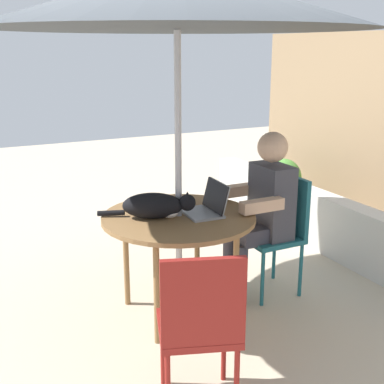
{
  "coord_description": "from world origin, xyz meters",
  "views": [
    {
      "loc": [
        2.98,
        -1.37,
        1.82
      ],
      "look_at": [
        0.0,
        0.1,
        0.88
      ],
      "focal_mm": 48.18,
      "sensor_mm": 36.0,
      "label": 1
    }
  ],
  "objects_px": {
    "laptop": "(209,204)",
    "potted_plant_near_fence": "(283,184)",
    "patio_table": "(179,224)",
    "chair_occupied": "(280,224)",
    "person_seated": "(263,206)",
    "chair_empty": "(200,321)",
    "cat": "(157,206)"
  },
  "relations": [
    {
      "from": "laptop",
      "to": "cat",
      "type": "relative_size",
      "value": 0.53
    },
    {
      "from": "chair_occupied",
      "to": "cat",
      "type": "xyz_separation_m",
      "value": [
        -0.02,
        -0.99,
        0.28
      ]
    },
    {
      "from": "chair_occupied",
      "to": "person_seated",
      "type": "relative_size",
      "value": 0.73
    },
    {
      "from": "chair_occupied",
      "to": "laptop",
      "type": "relative_size",
      "value": 2.88
    },
    {
      "from": "patio_table",
      "to": "chair_occupied",
      "type": "distance_m",
      "value": 0.85
    },
    {
      "from": "cat",
      "to": "potted_plant_near_fence",
      "type": "relative_size",
      "value": 0.93
    },
    {
      "from": "potted_plant_near_fence",
      "to": "patio_table",
      "type": "bearing_deg",
      "value": -52.76
    },
    {
      "from": "chair_empty",
      "to": "laptop",
      "type": "xyz_separation_m",
      "value": [
        -0.94,
        0.54,
        0.26
      ]
    },
    {
      "from": "patio_table",
      "to": "laptop",
      "type": "relative_size",
      "value": 3.32
    },
    {
      "from": "chair_occupied",
      "to": "chair_empty",
      "type": "xyz_separation_m",
      "value": [
        0.98,
        -1.18,
        0.0
      ]
    },
    {
      "from": "patio_table",
      "to": "person_seated",
      "type": "distance_m",
      "value": 0.68
    },
    {
      "from": "potted_plant_near_fence",
      "to": "chair_occupied",
      "type": "bearing_deg",
      "value": -37.1
    },
    {
      "from": "person_seated",
      "to": "laptop",
      "type": "bearing_deg",
      "value": -84.12
    },
    {
      "from": "chair_occupied",
      "to": "cat",
      "type": "height_order",
      "value": "cat"
    },
    {
      "from": "chair_empty",
      "to": "potted_plant_near_fence",
      "type": "xyz_separation_m",
      "value": [
        -2.48,
        2.31,
        -0.18
      ]
    },
    {
      "from": "chair_occupied",
      "to": "chair_empty",
      "type": "relative_size",
      "value": 1.0
    },
    {
      "from": "chair_occupied",
      "to": "laptop",
      "type": "distance_m",
      "value": 0.69
    },
    {
      "from": "chair_empty",
      "to": "person_seated",
      "type": "distance_m",
      "value": 1.43
    },
    {
      "from": "patio_table",
      "to": "chair_empty",
      "type": "relative_size",
      "value": 1.15
    },
    {
      "from": "patio_table",
      "to": "chair_empty",
      "type": "height_order",
      "value": "chair_empty"
    },
    {
      "from": "chair_occupied",
      "to": "chair_empty",
      "type": "distance_m",
      "value": 1.54
    },
    {
      "from": "patio_table",
      "to": "laptop",
      "type": "bearing_deg",
      "value": 76.23
    },
    {
      "from": "person_seated",
      "to": "chair_occupied",
      "type": "bearing_deg",
      "value": 90.0
    },
    {
      "from": "chair_occupied",
      "to": "person_seated",
      "type": "distance_m",
      "value": 0.23
    },
    {
      "from": "laptop",
      "to": "person_seated",
      "type": "bearing_deg",
      "value": 95.88
    },
    {
      "from": "chair_occupied",
      "to": "person_seated",
      "type": "height_order",
      "value": "person_seated"
    },
    {
      "from": "person_seated",
      "to": "patio_table",
      "type": "bearing_deg",
      "value": -90.0
    },
    {
      "from": "cat",
      "to": "chair_occupied",
      "type": "bearing_deg",
      "value": 89.07
    },
    {
      "from": "laptop",
      "to": "potted_plant_near_fence",
      "type": "distance_m",
      "value": 2.39
    },
    {
      "from": "patio_table",
      "to": "chair_occupied",
      "type": "bearing_deg",
      "value": 90.0
    },
    {
      "from": "chair_occupied",
      "to": "person_seated",
      "type": "xyz_separation_m",
      "value": [
        0.0,
        -0.16,
        0.17
      ]
    },
    {
      "from": "patio_table",
      "to": "chair_empty",
      "type": "distance_m",
      "value": 1.05
    }
  ]
}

